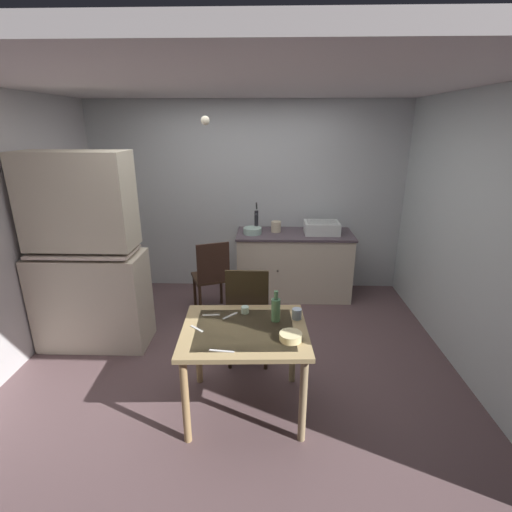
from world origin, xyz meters
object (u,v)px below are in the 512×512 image
Objects in this scene: hand_pump at (256,219)px; chair_by_counter at (212,276)px; dining_table at (245,341)px; serving_bowl_wide at (291,337)px; chair_far_side at (248,315)px; teacup_mint at (245,310)px; glass_bottle at (276,309)px; hutch_cabinet at (87,261)px; sink_basin at (322,227)px; mixing_bowl_counter at (252,231)px.

chair_by_counter is at bearing -128.93° from hand_pump.
serving_bowl_wide is (0.34, -0.14, 0.13)m from dining_table.
chair_far_side is (-0.01, 0.62, -0.11)m from dining_table.
teacup_mint is (-0.01, 0.26, 0.13)m from dining_table.
dining_table is 3.89× the size of glass_bottle.
chair_far_side is at bearing -11.05° from hutch_cabinet.
sink_basin reaches higher than teacup_mint.
glass_bottle is (1.86, -0.80, -0.09)m from hutch_cabinet.
dining_table is at bearing 157.11° from serving_bowl_wide.
hutch_cabinet is 7.78× the size of glass_bottle.
chair_by_counter reaches higher than teacup_mint.
chair_by_counter is (-0.51, -0.63, -0.54)m from hand_pump.
hand_pump reaches higher than sink_basin.
chair_by_counter is at bearing -156.48° from sink_basin.
teacup_mint is at bearing -23.03° from hutch_cabinet.
dining_table is at bearing -111.26° from sink_basin.
hutch_cabinet is 11.97× the size of serving_bowl_wide.
dining_table is 1.05× the size of chair_by_counter.
serving_bowl_wide is 0.53m from teacup_mint.
chair_far_side is at bearing 114.44° from serving_bowl_wide.
glass_bottle is (-0.10, 0.28, 0.07)m from serving_bowl_wide.
hutch_cabinet reaches higher than dining_table.
hand_pump reaches higher than mixing_bowl_counter.
chair_by_counter is at bearing 115.32° from serving_bowl_wide.
serving_bowl_wide is at bearing -80.89° from mixing_bowl_counter.
chair_far_side is 1.07× the size of chair_by_counter.
glass_bottle is at bearing 110.32° from serving_bowl_wide.
chair_far_side is 0.88m from serving_bowl_wide.
serving_bowl_wide is at bearing -65.56° from chair_far_side.
hand_pump is 2.44m from serving_bowl_wide.
teacup_mint is at bearing 92.58° from dining_table.
hand_pump is at bearing 176.92° from sink_basin.
dining_table is 0.98× the size of chair_far_side.
serving_bowl_wide is (0.32, -2.40, -0.28)m from hand_pump.
chair_by_counter is (-0.47, -0.54, -0.41)m from mixing_bowl_counter.
mixing_bowl_counter is 1.91m from teacup_mint.
mixing_bowl_counter reaches higher than chair_by_counter.
chair_by_counter is at bearing -130.81° from mixing_bowl_counter.
mixing_bowl_counter is at bearing -176.78° from sink_basin.
hutch_cabinet is 1.90m from dining_table.
hutch_cabinet is 2.25m from serving_bowl_wide.
hand_pump is 1.53× the size of glass_bottle.
chair_far_side reaches higher than teacup_mint.
hutch_cabinet is 2.79m from sink_basin.
dining_table is (-0.86, -2.21, -0.32)m from sink_basin.
mixing_bowl_counter is 0.25× the size of chair_by_counter.
sink_basin is at bearing -3.08° from hand_pump.
sink_basin is 1.89× the size of mixing_bowl_counter.
sink_basin is (2.48, 1.27, 0.02)m from hutch_cabinet.
glass_bottle reaches higher than dining_table.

